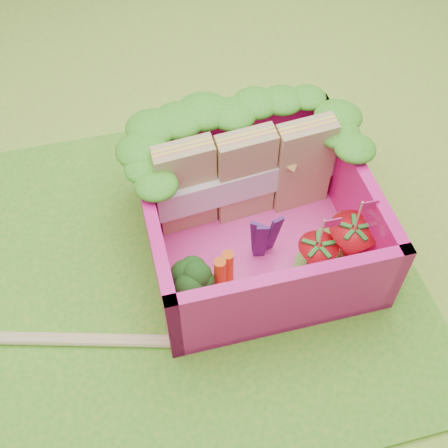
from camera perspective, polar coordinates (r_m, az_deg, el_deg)
ground at (r=3.50m, az=-2.83°, el=-4.35°), size 14.00×14.00×0.00m
placemat at (r=3.48m, az=-2.83°, el=-4.21°), size 2.60×2.60×0.03m
bento_floor at (r=3.55m, az=3.06°, el=-1.64°), size 1.30×1.30×0.05m
bento_box at (r=3.35m, az=3.24°, el=0.91°), size 1.30×1.30×0.55m
lettuce_ruffle at (r=3.41m, az=1.35°, el=10.16°), size 1.43×0.77×0.11m
sandwich_stack at (r=3.44m, az=2.23°, el=4.93°), size 1.16×0.28×0.63m
broccoli at (r=3.13m, az=-2.82°, el=-5.50°), size 0.32×0.32×0.27m
carrot_sticks at (r=3.21m, az=-0.04°, el=-4.88°), size 0.13×0.13×0.29m
purple_wedges at (r=3.29m, az=4.04°, el=-1.45°), size 0.17×0.07×0.38m
strawberry_left at (r=3.33m, az=9.35°, el=-3.37°), size 0.23×0.23×0.47m
strawberry_right at (r=3.39m, az=12.70°, el=-1.97°), size 0.29×0.29×0.53m
snap_peas at (r=3.48m, az=10.27°, el=-2.86°), size 0.62×0.58×0.05m
chopsticks at (r=3.40m, az=-21.02°, el=-10.76°), size 2.22×0.65×0.05m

